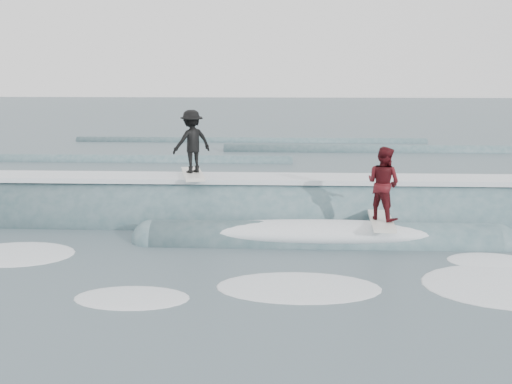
{
  "coord_description": "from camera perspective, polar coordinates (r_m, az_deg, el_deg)",
  "views": [
    {
      "loc": [
        0.69,
        -13.61,
        4.48
      ],
      "look_at": [
        0.0,
        2.05,
        1.1
      ],
      "focal_mm": 40.0,
      "sensor_mm": 36.0,
      "label": 1
    }
  ],
  "objects": [
    {
      "name": "ground",
      "position": [
        14.34,
        -0.36,
        -6.03
      ],
      "size": [
        160.0,
        160.0,
        0.0
      ],
      "primitive_type": "plane",
      "color": "#425A60",
      "rests_on": "ground"
    },
    {
      "name": "whitewater",
      "position": [
        12.85,
        -0.64,
        -8.23
      ],
      "size": [
        16.63,
        5.05,
        0.1
      ],
      "color": "white",
      "rests_on": "ground"
    },
    {
      "name": "breaking_wave",
      "position": [
        16.99,
        0.84,
        -3.0
      ],
      "size": [
        22.18,
        4.08,
        2.6
      ],
      "color": "#3A5961",
      "rests_on": "ground"
    },
    {
      "name": "surfer_black",
      "position": [
        17.0,
        -6.42,
        4.83
      ],
      "size": [
        1.37,
        2.07,
        1.95
      ],
      "color": "silver",
      "rests_on": "ground"
    },
    {
      "name": "far_swells",
      "position": [
        31.58,
        1.51,
        4.02
      ],
      "size": [
        40.25,
        8.65,
        0.8
      ],
      "color": "#3A5961",
      "rests_on": "ground"
    },
    {
      "name": "surfer_red",
      "position": [
        14.98,
        12.59,
        0.56
      ],
      "size": [
        1.16,
        2.03,
        1.99
      ],
      "color": "silver",
      "rests_on": "ground"
    }
  ]
}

